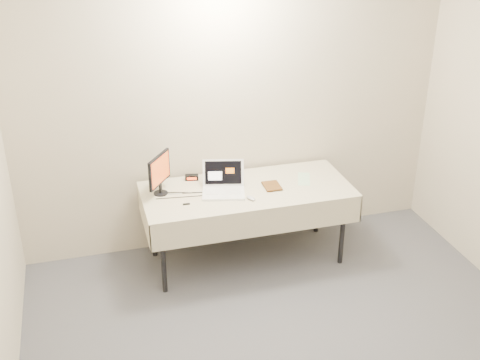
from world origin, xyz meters
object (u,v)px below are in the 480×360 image
object	(u,v)px
table	(247,195)
book	(264,178)
laptop	(223,185)
monitor	(159,172)

from	to	relation	value
table	book	distance (m)	0.22
table	laptop	bearing A→B (deg)	175.48
table	book	bearing A→B (deg)	-9.91
monitor	book	xyz separation A→B (m)	(0.90, -0.14, -0.12)
table	book	xyz separation A→B (m)	(0.15, -0.03, 0.16)
table	monitor	bearing A→B (deg)	171.58
monitor	book	bearing A→B (deg)	-63.11
laptop	book	world-z (taller)	laptop
table	laptop	size ratio (longest dim) A/B	4.26
monitor	laptop	bearing A→B (deg)	-64.38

